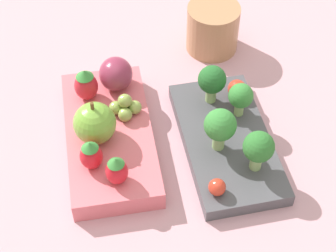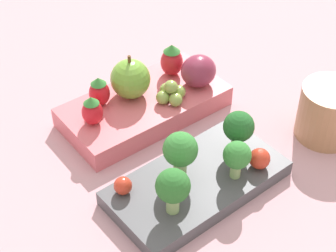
# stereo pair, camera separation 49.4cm
# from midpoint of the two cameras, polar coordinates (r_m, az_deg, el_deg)

# --- Properties ---
(ground_plane) EXTENTS (4.00, 4.00, 0.00)m
(ground_plane) POSITION_cam_midpoint_polar(r_m,az_deg,el_deg) (0.65, -19.93, -6.84)
(ground_plane) COLOR #C6939E
(bento_box_savoury) EXTENTS (0.22, 0.13, 0.02)m
(bento_box_savoury) POSITION_cam_midpoint_polar(r_m,az_deg,el_deg) (0.62, -13.95, -7.08)
(bento_box_savoury) COLOR #4C4C51
(bento_box_savoury) RESTS_ON ground_plane
(bento_box_fruit) EXTENTS (0.22, 0.13, 0.03)m
(bento_box_fruit) POSITION_cam_midpoint_polar(r_m,az_deg,el_deg) (0.66, -26.23, -6.26)
(bento_box_fruit) COLOR #DB6670
(bento_box_fruit) RESTS_ON ground_plane
(broccoli_floret_0) EXTENTS (0.04, 0.04, 0.06)m
(broccoli_floret_0) POSITION_cam_midpoint_polar(r_m,az_deg,el_deg) (0.55, -12.55, -8.54)
(broccoli_floret_0) COLOR #93B770
(broccoli_floret_0) RESTS_ON bento_box_savoury
(broccoli_floret_1) EXTENTS (0.04, 0.04, 0.05)m
(broccoli_floret_1) POSITION_cam_midpoint_polar(r_m,az_deg,el_deg) (0.62, -15.31, -0.05)
(broccoli_floret_1) COLOR #93B770
(broccoli_floret_1) RESTS_ON bento_box_savoury
(broccoli_floret_2) EXTENTS (0.04, 0.04, 0.06)m
(broccoli_floret_2) POSITION_cam_midpoint_polar(r_m,az_deg,el_deg) (0.58, -16.19, -5.72)
(broccoli_floret_2) COLOR #93B770
(broccoli_floret_2) RESTS_ON bento_box_savoury
(broccoli_floret_3) EXTENTS (0.03, 0.03, 0.05)m
(broccoli_floret_3) POSITION_cam_midpoint_polar(r_m,az_deg,el_deg) (0.60, -12.47, -2.01)
(broccoli_floret_3) COLOR #93B770
(broccoli_floret_3) RESTS_ON bento_box_savoury
(cherry_tomato_0) EXTENTS (0.02, 0.02, 0.02)m
(cherry_tomato_0) POSITION_cam_midpoint_polar(r_m,az_deg,el_deg) (0.64, -11.83, -0.82)
(cherry_tomato_0) COLOR red
(cherry_tomato_0) RESTS_ON bento_box_savoury
(cherry_tomato_1) EXTENTS (0.02, 0.02, 0.02)m
(cherry_tomato_1) POSITION_cam_midpoint_polar(r_m,az_deg,el_deg) (0.57, -17.40, -12.78)
(cherry_tomato_1) COLOR red
(cherry_tomato_1) RESTS_ON bento_box_savoury
(apple) EXTENTS (0.05, 0.05, 0.06)m
(apple) POSITION_cam_midpoint_polar(r_m,az_deg,el_deg) (0.64, -28.77, -4.85)
(apple) COLOR #70A838
(apple) RESTS_ON bento_box_fruit
(strawberry_0) EXTENTS (0.03, 0.03, 0.05)m
(strawberry_0) POSITION_cam_midpoint_polar(r_m,az_deg,el_deg) (0.68, -28.14, -0.44)
(strawberry_0) COLOR red
(strawberry_0) RESTS_ON bento_box_fruit
(strawberry_1) EXTENTS (0.03, 0.03, 0.04)m
(strawberry_1) POSITION_cam_midpoint_polar(r_m,az_deg,el_deg) (0.60, -28.00, -10.19)
(strawberry_1) COLOR red
(strawberry_1) RESTS_ON bento_box_fruit
(strawberry_2) EXTENTS (0.03, 0.03, 0.04)m
(strawberry_2) POSITION_cam_midpoint_polar(r_m,az_deg,el_deg) (0.62, -29.89, -8.28)
(strawberry_2) COLOR red
(strawberry_2) RESTS_ON bento_box_fruit
(plum) EXTENTS (0.05, 0.04, 0.04)m
(plum) POSITION_cam_midpoint_polar(r_m,az_deg,el_deg) (0.68, -24.91, 0.79)
(plum) COLOR #892D47
(plum) RESTS_ON bento_box_fruit
(grape_cluster) EXTENTS (0.04, 0.04, 0.03)m
(grape_cluster) POSITION_cam_midpoint_polar(r_m,az_deg,el_deg) (0.65, -24.68, -2.87)
(grape_cluster) COLOR #8EA84C
(grape_cluster) RESTS_ON bento_box_fruit
(drinking_cup) EXTENTS (0.07, 0.07, 0.07)m
(drinking_cup) POSITION_cam_midpoint_polar(r_m,az_deg,el_deg) (0.72, -12.61, 6.56)
(drinking_cup) COLOR tan
(drinking_cup) RESTS_ON ground_plane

